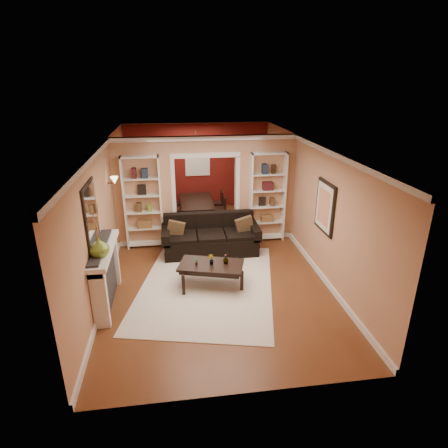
{
  "coord_description": "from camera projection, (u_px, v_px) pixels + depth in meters",
  "views": [
    {
      "loc": [
        -0.8,
        -7.8,
        3.99
      ],
      "look_at": [
        0.18,
        -0.8,
        1.21
      ],
      "focal_mm": 30.0,
      "sensor_mm": 36.0,
      "label": 1
    }
  ],
  "objects": [
    {
      "name": "red_back_panel",
      "position": [
        198.0,
        167.0,
        11.93
      ],
      "size": [
        4.44,
        0.04,
        2.64
      ],
      "primitive_type": "cube",
      "color": "maroon",
      "rests_on": "floor"
    },
    {
      "name": "plant_center",
      "position": [
        211.0,
        260.0,
        7.5
      ],
      "size": [
        0.14,
        0.14,
        0.2
      ],
      "primitive_type": "imported",
      "rotation": [
        0.0,
        0.0,
        2.41
      ],
      "color": "#336626",
      "rests_on": "coffee_table"
    },
    {
      "name": "area_rug",
      "position": [
        207.0,
        284.0,
        7.73
      ],
      "size": [
        3.4,
        4.19,
        0.01
      ],
      "primitive_type": "cube",
      "rotation": [
        0.0,
        0.0,
        -0.23
      ],
      "color": "silver",
      "rests_on": "floor"
    },
    {
      "name": "dining_table",
      "position": [
        198.0,
        210.0,
        11.16
      ],
      "size": [
        1.71,
        0.95,
        0.6
      ],
      "primitive_type": "imported",
      "rotation": [
        0.0,
        0.0,
        1.57
      ],
      "color": "black",
      "rests_on": "floor"
    },
    {
      "name": "dining_chair_se",
      "position": [
        215.0,
        203.0,
        11.47
      ],
      "size": [
        0.41,
        0.41,
        0.8
      ],
      "primitive_type": "cube",
      "rotation": [
        0.0,
        0.0,
        -1.62
      ],
      "color": "black",
      "rests_on": "floor"
    },
    {
      "name": "framed_art",
      "position": [
        325.0,
        207.0,
        7.55
      ],
      "size": [
        0.04,
        0.85,
        1.05
      ],
      "primitive_type": "cube",
      "color": "black",
      "rests_on": "wall_right"
    },
    {
      "name": "pillow_right",
      "position": [
        244.0,
        226.0,
        9.02
      ],
      "size": [
        0.43,
        0.19,
        0.42
      ],
      "primitive_type": "cube",
      "rotation": [
        0.0,
        0.0,
        0.18
      ],
      "color": "brown",
      "rests_on": "sofa"
    },
    {
      "name": "floor",
      "position": [
        212.0,
        260.0,
        8.75
      ],
      "size": [
        8.0,
        8.0,
        0.0
      ],
      "primitive_type": "plane",
      "color": "brown",
      "rests_on": "ground"
    },
    {
      "name": "wall_sconce",
      "position": [
        112.0,
        182.0,
        8.31
      ],
      "size": [
        0.18,
        0.18,
        0.22
      ],
      "primitive_type": "cube",
      "color": "#FFE0A5",
      "rests_on": "wall_left"
    },
    {
      "name": "plant_right",
      "position": [
        226.0,
        258.0,
        7.53
      ],
      "size": [
        0.16,
        0.16,
        0.21
      ],
      "primitive_type": "imported",
      "rotation": [
        0.0,
        0.0,
        4.23
      ],
      "color": "#336626",
      "rests_on": "coffee_table"
    },
    {
      "name": "ceiling",
      "position": [
        210.0,
        144.0,
        7.77
      ],
      "size": [
        8.0,
        8.0,
        0.0
      ],
      "primitive_type": "plane",
      "rotation": [
        3.14,
        0.0,
        0.0
      ],
      "color": "white",
      "rests_on": "ground"
    },
    {
      "name": "wall_front",
      "position": [
        246.0,
        309.0,
        4.57
      ],
      "size": [
        8.0,
        0.0,
        8.0
      ],
      "primitive_type": "plane",
      "rotation": [
        -1.57,
        0.0,
        0.0
      ],
      "color": "tan",
      "rests_on": "ground"
    },
    {
      "name": "sofa",
      "position": [
        211.0,
        235.0,
        9.01
      ],
      "size": [
        2.32,
        1.0,
        0.91
      ],
      "primitive_type": "cube",
      "color": "black",
      "rests_on": "floor"
    },
    {
      "name": "pillow_left",
      "position": [
        176.0,
        230.0,
        8.81
      ],
      "size": [
        0.41,
        0.17,
        0.39
      ],
      "primitive_type": "cube",
      "rotation": [
        0.0,
        0.0,
        -0.15
      ],
      "color": "brown",
      "rests_on": "sofa"
    },
    {
      "name": "bookshelf_right",
      "position": [
        267.0,
        198.0,
        9.48
      ],
      "size": [
        0.9,
        0.3,
        2.3
      ],
      "primitive_type": "cube",
      "color": "white",
      "rests_on": "floor"
    },
    {
      "name": "dining_chair_ne",
      "position": [
        217.0,
        209.0,
        10.92
      ],
      "size": [
        0.52,
        0.52,
        0.8
      ],
      "primitive_type": "cube",
      "rotation": [
        0.0,
        0.0,
        -1.14
      ],
      "color": "black",
      "rests_on": "floor"
    },
    {
      "name": "wall_left",
      "position": [
        106.0,
        210.0,
        7.97
      ],
      "size": [
        0.0,
        8.0,
        8.0
      ],
      "primitive_type": "plane",
      "rotation": [
        1.57,
        0.0,
        1.57
      ],
      "color": "tan",
      "rests_on": "ground"
    },
    {
      "name": "dining_chair_sw",
      "position": [
        179.0,
        204.0,
        11.32
      ],
      "size": [
        0.52,
        0.52,
        0.86
      ],
      "primitive_type": "cube",
      "rotation": [
        0.0,
        0.0,
        1.82
      ],
      "color": "black",
      "rests_on": "floor"
    },
    {
      "name": "mirror",
      "position": [
        91.0,
        214.0,
        6.42
      ],
      "size": [
        0.03,
        0.95,
        1.1
      ],
      "primitive_type": "cube",
      "color": "silver",
      "rests_on": "wall_left"
    },
    {
      "name": "plant_left",
      "position": [
        196.0,
        261.0,
        7.46
      ],
      "size": [
        0.1,
        0.12,
        0.18
      ],
      "primitive_type": "imported",
      "rotation": [
        0.0,
        0.0,
        1.06
      ],
      "color": "#336626",
      "rests_on": "coffee_table"
    },
    {
      "name": "wall_back",
      "position": [
        197.0,
        166.0,
        11.95
      ],
      "size": [
        8.0,
        0.0,
        8.0
      ],
      "primitive_type": "plane",
      "rotation": [
        1.57,
        0.0,
        0.0
      ],
      "color": "tan",
      "rests_on": "ground"
    },
    {
      "name": "wall_right",
      "position": [
        309.0,
        201.0,
        8.55
      ],
      "size": [
        0.0,
        8.0,
        8.0
      ],
      "primitive_type": "plane",
      "rotation": [
        1.57,
        0.0,
        -1.57
      ],
      "color": "tan",
      "rests_on": "ground"
    },
    {
      "name": "partition_wall",
      "position": [
        206.0,
        191.0,
        9.37
      ],
      "size": [
        4.5,
        0.15,
        2.7
      ],
      "primitive_type": "cube",
      "color": "tan",
      "rests_on": "floor"
    },
    {
      "name": "coffee_table",
      "position": [
        211.0,
        275.0,
        7.62
      ],
      "size": [
        1.42,
        1.02,
        0.48
      ],
      "primitive_type": "cube",
      "rotation": [
        0.0,
        0.0,
        -0.28
      ],
      "color": "black",
      "rests_on": "floor"
    },
    {
      "name": "dining_window",
      "position": [
        197.0,
        160.0,
        11.81
      ],
      "size": [
        0.78,
        0.03,
        0.98
      ],
      "primitive_type": "cube",
      "color": "#8CA5CC",
      "rests_on": "wall_back"
    },
    {
      "name": "fireplace",
      "position": [
        107.0,
        276.0,
        6.89
      ],
      "size": [
        0.32,
        1.7,
        1.16
      ],
      "primitive_type": "cube",
      "color": "white",
      "rests_on": "floor"
    },
    {
      "name": "bookshelf_left",
      "position": [
        143.0,
        203.0,
        9.08
      ],
      "size": [
        0.9,
        0.3,
        2.3
      ],
      "primitive_type": "cube",
      "color": "white",
      "rests_on": "floor"
    },
    {
      "name": "vase",
      "position": [
        99.0,
        247.0,
        6.28
      ],
      "size": [
        0.35,
        0.35,
        0.36
      ],
      "primitive_type": "imported",
      "rotation": [
        0.0,
        0.0,
        0.02
      ],
      "color": "olive",
      "rests_on": "fireplace"
    },
    {
      "name": "chandelier",
      "position": [
        200.0,
        153.0,
        10.5
      ],
      "size": [
        0.5,
        0.5,
        0.3
      ],
      "primitive_type": "cube",
      "color": "#382919",
      "rests_on": "ceiling"
    },
    {
      "name": "dining_chair_nw",
      "position": [
        179.0,
        209.0,
        10.75
      ],
      "size": [
        0.47,
        0.47,
        0.91
      ],
      "primitive_type": "cube",
      "rotation": [
        0.0,
        0.0,
        1.53
      ],
      "color": "black",
      "rests_on": "floor"
    }
  ]
}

